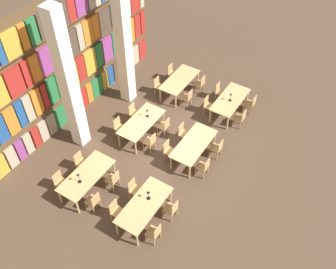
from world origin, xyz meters
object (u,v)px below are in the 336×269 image
object	(u,v)px
chair_3	(135,189)
reading_table_4	(141,123)
chair_2	(172,209)
chair_7	(183,133)
chair_5	(169,150)
chair_15	(81,162)
chair_0	(155,233)
chair_16	(150,141)
chair_10	(251,103)
reading_table_5	(180,80)
chair_4	(204,167)
pillar_center	(123,41)
chair_6	(217,148)
desk_lamp_0	(148,194)
chair_22	(200,83)
chair_8	(241,118)
chair_19	(134,112)
chair_13	(60,182)
chair_1	(116,211)
reading_table_3	(86,176)
chair_14	(113,179)
chair_17	(119,127)
chair_9	(208,105)
desk_lamp_3	(147,112)
chair_11	(219,91)
reading_table_1	(194,145)
chair_20	(188,97)
desk_lamp_2	(78,176)
reading_table_0	(144,206)
chair_18	(164,126)
desk_lamp_1	(231,96)
pillar_left	(68,83)
chair_23	(172,72)
chair_21	(159,86)

from	to	relation	value
chair_3	reading_table_4	world-z (taller)	chair_3
chair_2	chair_7	xyz separation A→B (m)	(3.33, 1.51, 0.00)
chair_5	chair_15	xyz separation A→B (m)	(-2.27, 2.51, 0.00)
chair_0	chair_16	size ratio (longest dim) A/B	1.00
chair_5	chair_16	distance (m)	0.86
chair_10	reading_table_5	distance (m)	3.41
chair_5	chair_10	bearing A→B (deg)	159.43
chair_4	chair_7	world-z (taller)	same
pillar_center	chair_6	bearing A→B (deg)	-101.41
desk_lamp_0	chair_22	world-z (taller)	desk_lamp_0
chair_8	chair_19	bearing A→B (deg)	118.00
chair_5	chair_13	size ratio (longest dim) A/B	1.00
chair_1	chair_3	distance (m)	1.05
reading_table_3	chair_14	bearing A→B (deg)	-55.73
reading_table_5	chair_17	bearing A→B (deg)	169.92
pillar_center	chair_19	xyz separation A→B (m)	(-1.12, -1.14, -2.54)
chair_14	chair_9	bearing A→B (deg)	-10.46
chair_17	desk_lamp_3	world-z (taller)	desk_lamp_3
desk_lamp_0	chair_7	world-z (taller)	desk_lamp_0
chair_1	reading_table_3	world-z (taller)	chair_1
chair_11	chair_0	bearing A→B (deg)	10.94
desk_lamp_0	chair_8	bearing A→B (deg)	-8.88
reading_table_1	chair_4	bearing A→B (deg)	-127.31
chair_8	desk_lamp_3	xyz separation A→B (m)	(-2.29, 3.21, 0.57)
chair_14	chair_20	xyz separation A→B (m)	(5.42, 0.02, 0.00)
chair_5	desk_lamp_3	xyz separation A→B (m)	(0.88, 1.60, 0.57)
reading_table_4	chair_22	xyz separation A→B (m)	(3.83, -0.66, -0.23)
reading_table_3	chair_15	world-z (taller)	chair_15
chair_10	desk_lamp_2	distance (m)	8.17
reading_table_0	chair_18	xyz separation A→B (m)	(3.75, 1.60, -0.23)
chair_16	chair_6	bearing A→B (deg)	-65.15
chair_4	chair_15	xyz separation A→B (m)	(-2.27, 4.06, 0.00)
chair_6	desk_lamp_1	size ratio (longest dim) A/B	2.19
chair_1	reading_table_4	world-z (taller)	chair_1
reading_table_1	chair_13	bearing A→B (deg)	140.44
desk_lamp_0	reading_table_1	bearing A→B (deg)	-0.91
chair_7	desk_lamp_1	xyz separation A→B (m)	(2.50, -0.86, 0.57)
reading_table_5	pillar_left	bearing A→B (deg)	159.57
desk_lamp_2	chair_17	world-z (taller)	desk_lamp_2
chair_18	chair_23	distance (m)	3.70
chair_19	desk_lamp_3	xyz separation A→B (m)	(-0.15, -0.82, 0.57)
pillar_left	chair_21	xyz separation A→B (m)	(4.26, -1.03, -2.54)
chair_4	chair_9	bearing A→B (deg)	25.30
chair_10	chair_18	distance (m)	4.08
chair_3	desk_lamp_1	bearing A→B (deg)	171.22
chair_18	chair_9	bearing A→B (deg)	-23.20
chair_7	chair_16	bearing A→B (deg)	-37.67
pillar_left	chair_5	size ratio (longest dim) A/B	6.94
chair_6	desk_lamp_3	xyz separation A→B (m)	(-0.24, 3.15, 0.57)
chair_17	chair_1	bearing A→B (deg)	36.01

